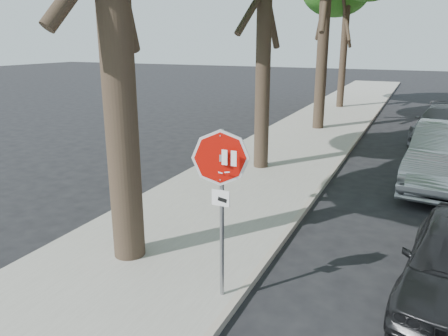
% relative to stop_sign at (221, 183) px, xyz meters
% --- Properties ---
extents(ground, '(120.00, 120.00, 0.00)m').
position_rel_stop_sign_xyz_m(ground, '(0.70, 0.03, -1.95)').
color(ground, black).
rests_on(ground, ground).
extents(sidewalk_left, '(4.00, 55.00, 0.12)m').
position_rel_stop_sign_xyz_m(sidewalk_left, '(-1.80, 12.03, -1.89)').
color(sidewalk_left, gray).
rests_on(sidewalk_left, ground).
extents(curb_left, '(0.12, 55.00, 0.13)m').
position_rel_stop_sign_xyz_m(curb_left, '(0.25, 12.03, -1.88)').
color(curb_left, '#9E9384').
rests_on(curb_left, ground).
extents(stop_sign, '(0.76, 0.34, 2.61)m').
position_rel_stop_sign_xyz_m(stop_sign, '(0.00, 0.00, 0.00)').
color(stop_sign, gray).
rests_on(stop_sign, sidewalk_left).
extents(car_b, '(2.34, 5.32, 1.70)m').
position_rel_stop_sign_xyz_m(car_b, '(3.30, 7.71, -1.10)').
color(car_b, '#9EA0A5').
rests_on(car_b, ground).
extents(car_c, '(2.56, 4.96, 1.38)m').
position_rel_stop_sign_xyz_m(car_c, '(3.30, 13.90, -1.26)').
color(car_c, '#555459').
rests_on(car_c, ground).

